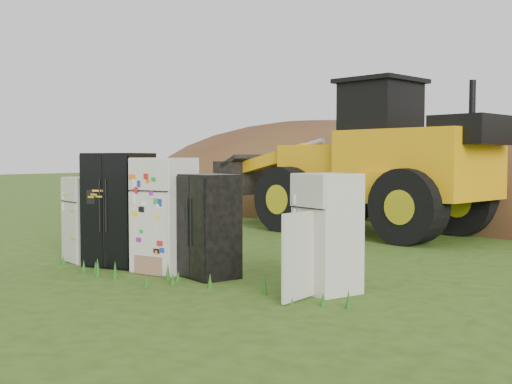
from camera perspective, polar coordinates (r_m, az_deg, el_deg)
ground at (r=10.54m, az=-5.67°, el=-7.31°), size 120.00×120.00×0.00m
fridge_leftmost at (r=12.11m, az=-14.79°, el=-2.36°), size 0.85×0.83×1.55m
fridge_black_side at (r=11.50m, az=-12.07°, el=-1.53°), size 1.14×0.96×1.98m
fridge_sticker at (r=10.75m, az=-8.12°, el=-2.03°), size 0.87×0.81×1.90m
fridge_dark_mid at (r=10.16m, az=-4.14°, el=-3.03°), size 1.02×0.93×1.64m
fridge_open_door at (r=9.06m, az=6.36°, el=-3.64°), size 0.97×0.94×1.68m
wheel_loader at (r=16.82m, az=8.27°, el=3.09°), size 8.45×4.85×3.84m
dirt_mound_left at (r=25.86m, az=5.36°, el=-1.19°), size 16.02×12.02×6.82m
dirt_mound_back at (r=27.40m, az=19.88°, el=-1.12°), size 15.41×10.27×6.15m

